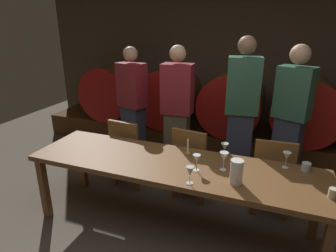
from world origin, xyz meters
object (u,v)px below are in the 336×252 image
chair_right (272,172)px  pitcher (236,172)px  wine_barrel_right (305,108)px  guest_far_right (290,120)px  candle_center (188,150)px  wine_barrel_far_left (116,91)px  cup_left (306,167)px  chair_left (129,149)px  guest_center_right (241,113)px  cup_right (333,193)px  guest_center_left (177,113)px  wine_barrel_left (169,96)px  chair_center (192,160)px  wine_glass_center (225,147)px  dining_table (173,169)px  wine_glass_left (190,172)px  wine_glass_far_right (287,156)px  wine_glass_right (224,157)px  guest_far_left (133,107)px  wine_glass_far_left (197,159)px

chair_right → pitcher: bearing=66.4°
wine_barrel_right → guest_far_right: bearing=-103.1°
candle_center → pitcher: (0.53, -0.37, 0.05)m
wine_barrel_far_left → cup_left: (3.00, -1.79, -0.06)m
wine_barrel_right → chair_left: (-2.03, -1.49, -0.34)m
guest_center_right → cup_right: guest_center_right is taller
guest_center_left → chair_right: bearing=158.1°
wine_barrel_left → chair_center: wine_barrel_left is taller
wine_glass_center → chair_right: bearing=32.8°
dining_table → wine_barrel_far_left: bearing=131.6°
wine_glass_left → guest_center_right: bearing=81.6°
wine_barrel_left → chair_left: wine_barrel_left is taller
wine_glass_center → wine_glass_far_right: size_ratio=0.91×
guest_far_right → wine_glass_right: (-0.55, -1.13, -0.06)m
guest_center_left → pitcher: bearing=124.8°
chair_left → guest_far_right: 1.95m
pitcher → cup_left: pitcher is taller
wine_glass_left → wine_glass_right: (0.21, 0.33, 0.02)m
chair_center → cup_right: chair_center is taller
wine_glass_center → wine_glass_right: bearing=-81.1°
candle_center → wine_glass_far_right: bearing=4.6°
pitcher → wine_barrel_right: bearing=74.4°
guest_far_left → chair_left: bearing=128.3°
wine_glass_left → wine_glass_center: size_ratio=1.11×
wine_barrel_far_left → wine_barrel_left: 1.01m
guest_center_right → wine_glass_far_left: size_ratio=11.93×
chair_right → guest_center_left: (-1.21, 0.41, 0.40)m
chair_left → pitcher: (1.40, -0.74, 0.35)m
pitcher → wine_glass_far_right: (0.38, 0.44, 0.01)m
pitcher → wine_glass_far_right: 0.58m
dining_table → pitcher: pitcher is taller
dining_table → wine_glass_far_right: (0.99, 0.28, 0.18)m
wine_barrel_far_left → wine_glass_far_left: size_ratio=6.13×
chair_center → cup_left: (1.14, -0.31, 0.28)m
chair_left → wine_glass_far_right: same height
wine_barrel_left → wine_glass_far_left: wine_barrel_left is taller
chair_center → candle_center: 0.48m
chair_left → chair_right: bearing=-173.2°
wine_barrel_right → wine_glass_far_left: wine_barrel_right is taller
pitcher → chair_center: bearing=128.1°
chair_left → guest_far_left: size_ratio=0.52×
guest_far_left → guest_far_right: (2.05, -0.00, 0.05)m
wine_barrel_far_left → wine_barrel_left: size_ratio=1.00×
wine_barrel_left → cup_right: wine_barrel_left is taller
guest_center_left → chair_center: bearing=124.7°
chair_right → cup_right: (0.43, -0.72, 0.28)m
guest_center_left → guest_center_right: guest_center_right is taller
wine_glass_center → cup_left: size_ratio=1.78×
wine_barrel_far_left → candle_center: wine_barrel_far_left is taller
wine_barrel_left → wine_glass_left: size_ratio=6.16×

